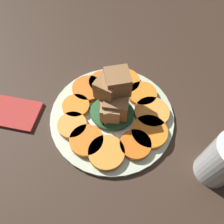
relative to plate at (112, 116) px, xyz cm
name	(u,v)px	position (x,y,z in cm)	size (l,w,h in cm)	color
table_slab	(112,119)	(0.00, 0.00, -1.52)	(120.00, 120.00, 2.00)	#38281E
plate	(112,116)	(0.00, 0.00, 0.00)	(26.08, 26.08, 1.05)	beige
carrot_slice_0	(88,89)	(6.59, -5.06, 1.24)	(6.89, 6.89, 1.32)	orange
carrot_slice_1	(76,107)	(7.81, 0.11, 1.24)	(5.73, 5.73, 1.32)	orange
carrot_slice_2	(72,126)	(7.24, 4.55, 1.24)	(5.90, 5.90, 1.32)	orange
carrot_slice_3	(87,141)	(3.55, 7.17, 1.24)	(6.58, 6.58, 1.32)	orange
carrot_slice_4	(107,153)	(-0.76, 8.79, 1.24)	(6.89, 6.89, 1.32)	orange
carrot_slice_5	(135,145)	(-5.82, 6.11, 1.24)	(6.05, 6.05, 1.32)	orange
carrot_slice_6	(149,132)	(-8.09, 2.87, 1.24)	(7.19, 7.19, 1.32)	orange
carrot_slice_7	(152,112)	(-8.09, -1.76, 1.24)	(7.27, 7.27, 1.32)	#F9953A
carrot_slice_8	(142,94)	(-5.56, -6.02, 1.24)	(6.35, 6.35, 1.32)	orange
carrot_slice_9	(124,82)	(-1.02, -8.67, 1.24)	(7.21, 7.21, 1.32)	orange
carrot_slice_10	(103,83)	(3.66, -7.43, 1.24)	(6.33, 6.33, 1.32)	orange
center_pile	(112,103)	(-0.04, -0.18, 4.77)	(9.31, 9.17, 10.48)	#235128
fork	(125,97)	(-1.93, -4.86, 0.78)	(17.89, 6.01, 0.40)	silver
water_glass	(223,161)	(-20.48, 7.64, 4.90)	(6.53, 6.53, 10.84)	silver
napkin	(11,112)	(21.60, 3.48, -0.12)	(12.20, 7.32, 0.80)	#B2332D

